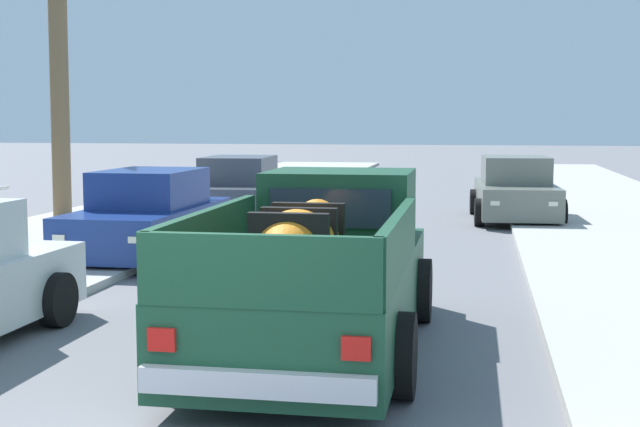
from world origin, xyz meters
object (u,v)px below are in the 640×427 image
(car_right_near, at_px, (515,191))
(car_right_mid, at_px, (149,217))
(car_left_mid, at_px, (240,190))
(pickup_truck, at_px, (320,272))

(car_right_near, relative_size, car_right_mid, 1.01)
(car_left_mid, relative_size, car_right_mid, 1.01)
(car_left_mid, distance_m, car_right_mid, 5.82)
(car_right_near, height_order, car_right_mid, same)
(pickup_truck, height_order, car_right_mid, pickup_truck)
(car_left_mid, bearing_deg, pickup_truck, -70.32)
(pickup_truck, bearing_deg, car_right_mid, 126.53)
(pickup_truck, distance_m, car_right_mid, 6.82)
(pickup_truck, xyz_separation_m, car_right_mid, (-4.06, 5.48, -0.10))
(car_right_near, bearing_deg, car_left_mid, -170.40)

